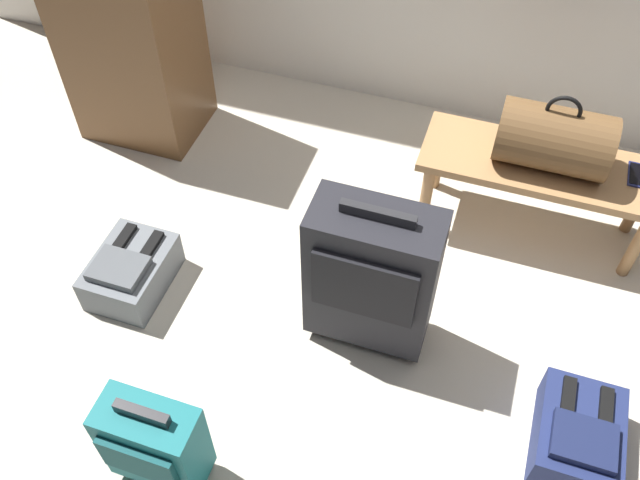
% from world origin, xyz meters
% --- Properties ---
extents(ground_plane, '(6.60, 6.60, 0.00)m').
position_xyz_m(ground_plane, '(0.00, 0.00, 0.00)').
color(ground_plane, beige).
extents(bench, '(1.00, 0.36, 0.39)m').
position_xyz_m(bench, '(0.33, 0.85, 0.33)').
color(bench, '#A87A4C').
rests_on(bench, ground).
extents(duffel_bag_brown, '(0.44, 0.26, 0.34)m').
position_xyz_m(duffel_bag_brown, '(0.33, 0.85, 0.52)').
color(duffel_bag_brown, brown).
rests_on(duffel_bag_brown, bench).
extents(cell_phone, '(0.07, 0.14, 0.01)m').
position_xyz_m(cell_phone, '(0.69, 0.90, 0.40)').
color(cell_phone, '#191E4C').
rests_on(cell_phone, bench).
extents(suitcase_upright_charcoal, '(0.46, 0.25, 0.71)m').
position_xyz_m(suitcase_upright_charcoal, '(-0.19, 0.09, 0.36)').
color(suitcase_upright_charcoal, black).
rests_on(suitcase_upright_charcoal, ground).
extents(suitcase_small_teal, '(0.32, 0.18, 0.46)m').
position_xyz_m(suitcase_small_teal, '(-0.69, -0.69, 0.24)').
color(suitcase_small_teal, '#14666B').
rests_on(suitcase_small_teal, ground).
extents(backpack_grey, '(0.28, 0.38, 0.21)m').
position_xyz_m(backpack_grey, '(-1.18, -0.00, 0.09)').
color(backpack_grey, slate).
rests_on(backpack_grey, ground).
extents(backpack_navy, '(0.28, 0.38, 0.21)m').
position_xyz_m(backpack_navy, '(0.63, -0.15, 0.09)').
color(backpack_navy, navy).
rests_on(backpack_navy, ground).
extents(side_cabinet, '(0.56, 0.44, 1.10)m').
position_xyz_m(side_cabinet, '(-1.61, 0.96, 0.55)').
color(side_cabinet, brown).
rests_on(side_cabinet, ground).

